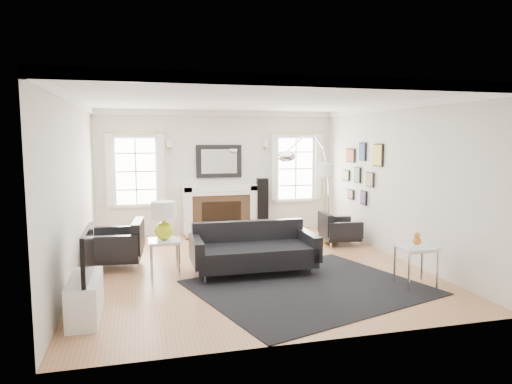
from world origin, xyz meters
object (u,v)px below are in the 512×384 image
object	(u,v)px
armchair_left	(120,246)
gourd_lamp	(164,218)
coffee_table	(286,237)
armchair_right	(337,230)
arc_floor_lamp	(310,184)
fireplace	(221,210)
sofa	(253,251)

from	to	relation	value
armchair_left	gourd_lamp	xyz separation A→B (m)	(0.72, -0.60, 0.55)
coffee_table	gourd_lamp	size ratio (longest dim) A/B	1.31
armchair_left	armchair_right	xyz separation A→B (m)	(4.28, 0.60, -0.06)
armchair_right	gourd_lamp	bearing A→B (deg)	-161.31
gourd_lamp	armchair_right	bearing A→B (deg)	18.69
armchair_left	arc_floor_lamp	world-z (taller)	arc_floor_lamp
fireplace	arc_floor_lamp	world-z (taller)	arc_floor_lamp
fireplace	armchair_left	world-z (taller)	fireplace
fireplace	sofa	world-z (taller)	fireplace
sofa	coffee_table	size ratio (longest dim) A/B	2.46
sofa	armchair_right	world-z (taller)	sofa
armchair_right	arc_floor_lamp	bearing A→B (deg)	-179.71
gourd_lamp	fireplace	bearing A→B (deg)	63.59
fireplace	sofa	bearing A→B (deg)	-90.26
sofa	gourd_lamp	distance (m)	1.53
fireplace	arc_floor_lamp	size ratio (longest dim) A/B	0.73
fireplace	armchair_right	xyz separation A→B (m)	(2.15, -1.64, -0.24)
armchair_right	coffee_table	bearing A→B (deg)	-157.02
gourd_lamp	arc_floor_lamp	distance (m)	3.19
fireplace	sofa	distance (m)	3.13
gourd_lamp	sofa	bearing A→B (deg)	-11.29
armchair_left	gourd_lamp	bearing A→B (deg)	-39.81
coffee_table	arc_floor_lamp	bearing A→B (deg)	39.05
armchair_left	gourd_lamp	distance (m)	1.09
armchair_left	coffee_table	world-z (taller)	armchair_left
coffee_table	armchair_right	bearing A→B (deg)	22.98
coffee_table	arc_floor_lamp	xyz separation A→B (m)	(0.68, 0.55, 0.93)
armchair_left	gourd_lamp	world-z (taller)	gourd_lamp
sofa	arc_floor_lamp	world-z (taller)	arc_floor_lamp
armchair_left	armchair_right	bearing A→B (deg)	8.03
sofa	gourd_lamp	size ratio (longest dim) A/B	3.22
sofa	gourd_lamp	xyz separation A→B (m)	(-1.40, 0.28, 0.55)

